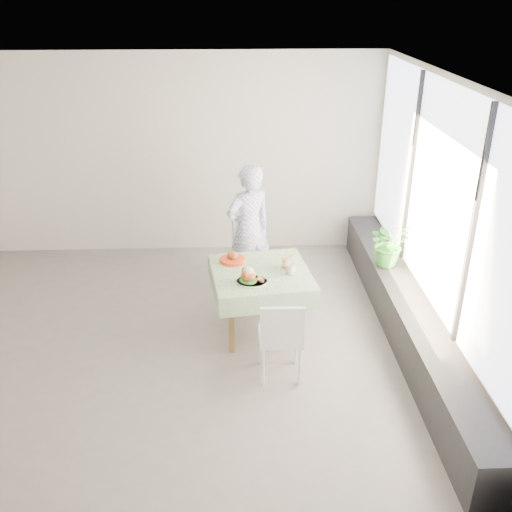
{
  "coord_description": "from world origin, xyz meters",
  "views": [
    {
      "loc": [
        0.92,
        -5.28,
        3.55
      ],
      "look_at": [
        1.16,
        0.27,
        0.9
      ],
      "focal_mm": 40.0,
      "sensor_mm": 36.0,
      "label": 1
    }
  ],
  "objects_px": {
    "chair_far": "(256,272)",
    "main_dish": "(250,278)",
    "juice_cup_orange": "(286,262)",
    "cafe_table": "(261,294)",
    "potted_plant": "(389,243)",
    "chair_near": "(280,352)",
    "diner": "(249,230)"
  },
  "relations": [
    {
      "from": "chair_near",
      "to": "main_dish",
      "type": "bearing_deg",
      "value": 115.1
    },
    {
      "from": "juice_cup_orange",
      "to": "cafe_table",
      "type": "bearing_deg",
      "value": -165.76
    },
    {
      "from": "main_dish",
      "to": "chair_near",
      "type": "bearing_deg",
      "value": -64.9
    },
    {
      "from": "chair_far",
      "to": "cafe_table",
      "type": "bearing_deg",
      "value": -89.35
    },
    {
      "from": "chair_far",
      "to": "main_dish",
      "type": "bearing_deg",
      "value": -95.91
    },
    {
      "from": "chair_far",
      "to": "juice_cup_orange",
      "type": "bearing_deg",
      "value": -69.78
    },
    {
      "from": "cafe_table",
      "to": "chair_near",
      "type": "height_order",
      "value": "chair_near"
    },
    {
      "from": "diner",
      "to": "juice_cup_orange",
      "type": "xyz_separation_m",
      "value": [
        0.38,
        -0.87,
        -0.02
      ]
    },
    {
      "from": "chair_near",
      "to": "juice_cup_orange",
      "type": "relative_size",
      "value": 3.06
    },
    {
      "from": "diner",
      "to": "cafe_table",
      "type": "bearing_deg",
      "value": 67.12
    },
    {
      "from": "chair_near",
      "to": "main_dish",
      "type": "distance_m",
      "value": 0.84
    },
    {
      "from": "chair_near",
      "to": "juice_cup_orange",
      "type": "xyz_separation_m",
      "value": [
        0.13,
        0.92,
        0.54
      ]
    },
    {
      "from": "diner",
      "to": "main_dish",
      "type": "height_order",
      "value": "diner"
    },
    {
      "from": "chair_far",
      "to": "chair_near",
      "type": "height_order",
      "value": "chair_far"
    },
    {
      "from": "main_dish",
      "to": "juice_cup_orange",
      "type": "distance_m",
      "value": 0.52
    },
    {
      "from": "chair_far",
      "to": "juice_cup_orange",
      "type": "relative_size",
      "value": 3.32
    },
    {
      "from": "chair_far",
      "to": "juice_cup_orange",
      "type": "height_order",
      "value": "juice_cup_orange"
    },
    {
      "from": "juice_cup_orange",
      "to": "potted_plant",
      "type": "distance_m",
      "value": 1.39
    },
    {
      "from": "juice_cup_orange",
      "to": "chair_far",
      "type": "bearing_deg",
      "value": 110.22
    },
    {
      "from": "chair_far",
      "to": "diner",
      "type": "xyz_separation_m",
      "value": [
        -0.09,
        0.09,
        0.53
      ]
    },
    {
      "from": "cafe_table",
      "to": "juice_cup_orange",
      "type": "height_order",
      "value": "juice_cup_orange"
    },
    {
      "from": "cafe_table",
      "to": "juice_cup_orange",
      "type": "relative_size",
      "value": 4.05
    },
    {
      "from": "main_dish",
      "to": "potted_plant",
      "type": "bearing_deg",
      "value": 26.9
    },
    {
      "from": "chair_far",
      "to": "main_dish",
      "type": "relative_size",
      "value": 2.87
    },
    {
      "from": "diner",
      "to": "chair_near",
      "type": "bearing_deg",
      "value": 69.05
    },
    {
      "from": "juice_cup_orange",
      "to": "potted_plant",
      "type": "relative_size",
      "value": 0.52
    },
    {
      "from": "diner",
      "to": "potted_plant",
      "type": "relative_size",
      "value": 3.02
    },
    {
      "from": "cafe_table",
      "to": "diner",
      "type": "height_order",
      "value": "diner"
    },
    {
      "from": "main_dish",
      "to": "potted_plant",
      "type": "relative_size",
      "value": 0.61
    },
    {
      "from": "cafe_table",
      "to": "diner",
      "type": "bearing_deg",
      "value": 96.16
    },
    {
      "from": "chair_near",
      "to": "diner",
      "type": "xyz_separation_m",
      "value": [
        -0.25,
        1.79,
        0.56
      ]
    },
    {
      "from": "chair_far",
      "to": "chair_near",
      "type": "bearing_deg",
      "value": -84.56
    }
  ]
}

